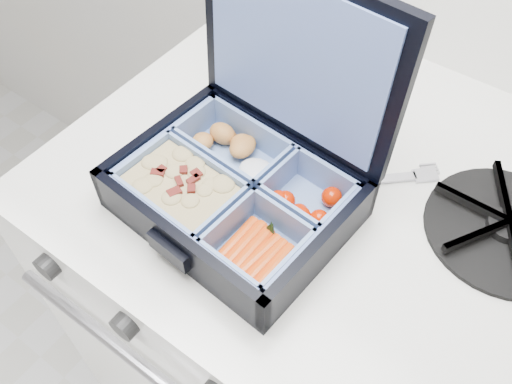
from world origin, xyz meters
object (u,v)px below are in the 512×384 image
Objects in this scene: stove at (306,315)px; fork at (359,181)px; bento_box at (235,194)px; burner_grate at (508,225)px.

fork is (0.05, -0.02, 0.48)m from stove.
burner_grate is (0.27, 0.16, -0.02)m from bento_box.
stove is at bearing -176.31° from burner_grate.
fork is at bearing 55.64° from bento_box.
bento_box is at bearing -81.95° from fork.
bento_box is at bearing -149.60° from burner_grate.
fork is at bearing -168.42° from burner_grate.
burner_grate is 0.18m from fork.
stove is 0.48m from fork.
bento_box is at bearing -107.98° from stove.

